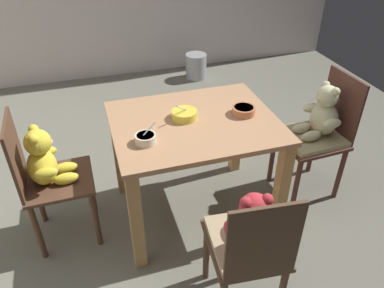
% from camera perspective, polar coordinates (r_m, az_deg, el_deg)
% --- Properties ---
extents(ground_plane, '(5.20, 5.20, 0.04)m').
position_cam_1_polar(ground_plane, '(2.73, 0.31, -10.07)').
color(ground_plane, slate).
extents(dining_table, '(1.00, 0.81, 0.73)m').
position_cam_1_polar(dining_table, '(2.35, 0.36, 0.50)').
color(dining_table, tan).
rests_on(dining_table, ground_plane).
extents(teddy_chair_near_right, '(0.44, 0.41, 0.90)m').
position_cam_1_polar(teddy_chair_near_right, '(2.71, 18.84, 2.75)').
color(teddy_chair_near_right, '#4B2A22').
rests_on(teddy_chair_near_right, ground_plane).
extents(teddy_chair_near_front, '(0.40, 0.43, 0.87)m').
position_cam_1_polar(teddy_chair_near_front, '(1.84, 8.77, -13.95)').
color(teddy_chair_near_front, '#503828').
rests_on(teddy_chair_near_front, ground_plane).
extents(teddy_chair_near_left, '(0.41, 0.39, 0.89)m').
position_cam_1_polar(teddy_chair_near_left, '(2.35, -21.40, -3.42)').
color(teddy_chair_near_left, '#533525').
rests_on(teddy_chair_near_left, ground_plane).
extents(porridge_bowl_cream_near_left, '(0.12, 0.12, 0.11)m').
position_cam_1_polar(porridge_bowl_cream_near_left, '(2.07, -7.08, 0.84)').
color(porridge_bowl_cream_near_left, beige).
rests_on(porridge_bowl_cream_near_left, dining_table).
extents(porridge_bowl_yellow_center, '(0.16, 0.16, 0.13)m').
position_cam_1_polar(porridge_bowl_yellow_center, '(2.29, -1.17, 4.53)').
color(porridge_bowl_yellow_center, yellow).
rests_on(porridge_bowl_yellow_center, dining_table).
extents(porridge_bowl_terracotta_near_right, '(0.15, 0.15, 0.05)m').
position_cam_1_polar(porridge_bowl_terracotta_near_right, '(2.36, 7.86, 5.11)').
color(porridge_bowl_terracotta_near_right, '#BF7049').
rests_on(porridge_bowl_terracotta_near_right, dining_table).
extents(metal_pail, '(0.25, 0.25, 0.29)m').
position_cam_1_polar(metal_pail, '(4.56, 0.61, 11.77)').
color(metal_pail, '#93969B').
rests_on(metal_pail, ground_plane).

